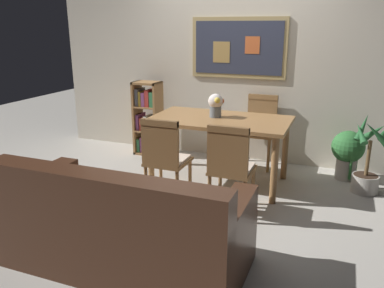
# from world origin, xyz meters

# --- Properties ---
(ground_plane) EXTENTS (12.00, 12.00, 0.00)m
(ground_plane) POSITION_xyz_m (0.00, 0.00, 0.00)
(ground_plane) COLOR #B7B2A8
(wall_back_with_painting) EXTENTS (5.20, 0.14, 2.60)m
(wall_back_with_painting) POSITION_xyz_m (0.00, 1.41, 1.30)
(wall_back_with_painting) COLOR beige
(wall_back_with_painting) RESTS_ON ground_plane
(dining_table) EXTENTS (1.55, 0.89, 0.76)m
(dining_table) POSITION_xyz_m (0.10, 0.43, 0.66)
(dining_table) COLOR #9E7042
(dining_table) RESTS_ON ground_plane
(dining_chair_near_right) EXTENTS (0.40, 0.41, 0.91)m
(dining_chair_near_right) POSITION_xyz_m (0.45, -0.37, 0.54)
(dining_chair_near_right) COLOR #9E7042
(dining_chair_near_right) RESTS_ON ground_plane
(dining_chair_near_left) EXTENTS (0.40, 0.41, 0.91)m
(dining_chair_near_left) POSITION_xyz_m (-0.22, -0.37, 0.54)
(dining_chair_near_left) COLOR #9E7042
(dining_chair_near_left) RESTS_ON ground_plane
(dining_chair_far_right) EXTENTS (0.40, 0.41, 0.91)m
(dining_chair_far_right) POSITION_xyz_m (0.41, 1.18, 0.54)
(dining_chair_far_right) COLOR #9E7042
(dining_chair_far_right) RESTS_ON ground_plane
(leather_couch) EXTENTS (1.80, 0.84, 0.84)m
(leather_couch) POSITION_xyz_m (-0.05, -1.45, 0.31)
(leather_couch) COLOR #472819
(leather_couch) RESTS_ON ground_plane
(bookshelf) EXTENTS (0.36, 0.28, 1.02)m
(bookshelf) POSITION_xyz_m (-1.16, 1.07, 0.49)
(bookshelf) COLOR #9E7042
(bookshelf) RESTS_ON ground_plane
(potted_ivy) EXTENTS (0.38, 0.38, 0.59)m
(potted_ivy) POSITION_xyz_m (1.48, 1.05, 0.34)
(potted_ivy) COLOR #B2ADA3
(potted_ivy) RESTS_ON ground_plane
(potted_palm) EXTENTS (0.39, 0.39, 0.86)m
(potted_palm) POSITION_xyz_m (1.68, 0.71, 0.31)
(potted_palm) COLOR #B2ADA3
(potted_palm) RESTS_ON ground_plane
(flower_vase) EXTENTS (0.18, 0.19, 0.27)m
(flower_vase) POSITION_xyz_m (0.03, 0.48, 0.91)
(flower_vase) COLOR slate
(flower_vase) RESTS_ON dining_table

